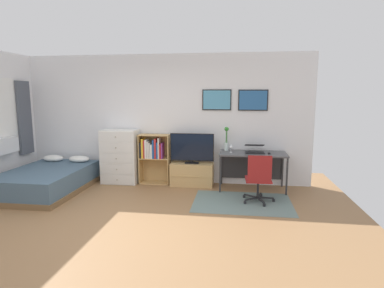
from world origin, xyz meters
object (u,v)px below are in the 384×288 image
object	(u,v)px
television	(192,148)
laptop	(255,149)
office_chair	(259,177)
wine_glass	(231,146)
dresser	(120,157)
bookshelf	(153,154)
computer_mouse	(269,153)
tv_stand	(192,174)
bamboo_vase	(226,139)
desk	(253,158)
bed	(47,180)

from	to	relation	value
television	laptop	size ratio (longest dim) A/B	2.17
office_chair	wine_glass	world-z (taller)	wine_glass
dresser	television	xyz separation A→B (m)	(1.54, -0.01, 0.21)
bookshelf	laptop	size ratio (longest dim) A/B	2.53
dresser	office_chair	distance (m)	2.98
office_chair	computer_mouse	bearing A→B (deg)	70.74
bookshelf	laptop	bearing A→B (deg)	-2.90
dresser	tv_stand	world-z (taller)	dresser
tv_stand	computer_mouse	bearing A→B (deg)	-7.12
bookshelf	television	bearing A→B (deg)	-4.69
television	bamboo_vase	xyz separation A→B (m)	(0.69, 0.10, 0.20)
dresser	television	bearing A→B (deg)	-0.27
tv_stand	desk	xyz separation A→B (m)	(1.22, -0.04, 0.38)
office_chair	laptop	size ratio (longest dim) A/B	2.09
office_chair	bamboo_vase	world-z (taller)	bamboo_vase
tv_stand	dresser	bearing A→B (deg)	-179.44
television	desk	bearing A→B (deg)	-0.80
bookshelf	computer_mouse	distance (m)	2.37
bookshelf	television	world-z (taller)	television
bookshelf	wine_glass	size ratio (longest dim) A/B	5.80
dresser	laptop	bearing A→B (deg)	-0.92
laptop	tv_stand	bearing A→B (deg)	175.07
bed	office_chair	size ratio (longest dim) A/B	2.34
office_chair	computer_mouse	xyz separation A→B (m)	(0.23, 0.73, 0.30)
bookshelf	television	distance (m)	0.85
tv_stand	wine_glass	bearing A→B (deg)	-10.31
office_chair	wine_glass	distance (m)	1.01
wine_glass	television	bearing A→B (deg)	171.27
bed	laptop	bearing A→B (deg)	9.99
desk	tv_stand	bearing A→B (deg)	178.15
bed	bamboo_vase	world-z (taller)	bamboo_vase
desk	bed	bearing A→B (deg)	-169.15
desk	computer_mouse	distance (m)	0.37
tv_stand	desk	size ratio (longest dim) A/B	0.67
dresser	desk	bearing A→B (deg)	-0.51
desk	laptop	distance (m)	0.20
tv_stand	bamboo_vase	xyz separation A→B (m)	(0.69, 0.08, 0.74)
bookshelf	laptop	world-z (taller)	bookshelf
dresser	bookshelf	bearing A→B (deg)	4.88
office_chair	laptop	distance (m)	0.93
bed	desk	size ratio (longest dim) A/B	1.55
bed	wine_glass	bearing A→B (deg)	10.02
television	computer_mouse	size ratio (longest dim) A/B	8.60
bed	bookshelf	size ratio (longest dim) A/B	1.93
dresser	wine_glass	bearing A→B (deg)	-3.17
desk	office_chair	size ratio (longest dim) A/B	1.51
bookshelf	desk	distance (m)	2.05
desk	computer_mouse	bearing A→B (deg)	-26.56
dresser	bookshelf	xyz separation A→B (m)	(0.71, 0.06, 0.07)
bookshelf	dresser	bearing A→B (deg)	-175.12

